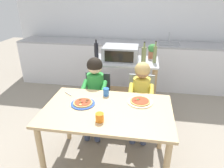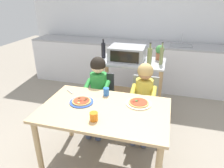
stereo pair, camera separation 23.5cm
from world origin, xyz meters
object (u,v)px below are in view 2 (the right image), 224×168
bottle_clear_vinegar (150,56)px  dining_chair_right (144,102)px  toaster_oven (127,53)px  child_in_yellow_shirt (143,93)px  bottle_tall_green_wine (161,55)px  dining_chair_left (100,97)px  child_in_green_shirt (97,87)px  pizza_plate_cream (139,103)px  serving_spoon (70,92)px  bottle_squat_spirits (103,50)px  dining_table (104,117)px  kitchen_island_cart (130,79)px  potted_herb_plant (160,52)px  drinking_cup_orange (94,117)px  drinking_cup_blue (106,92)px  pizza_plate_blue_rimmed (82,102)px

bottle_clear_vinegar → dining_chair_right: bearing=-90.2°
toaster_oven → child_in_yellow_shirt: toaster_oven is taller
bottle_tall_green_wine → dining_chair_right: 0.71m
dining_chair_right → toaster_oven: bearing=125.7°
bottle_clear_vinegar → dining_chair_right: 0.64m
dining_chair_left → child_in_green_shirt: child_in_green_shirt is taller
child_in_yellow_shirt → pizza_plate_cream: (-0.00, -0.41, 0.08)m
bottle_clear_vinegar → serving_spoon: bearing=-136.5°
bottle_squat_spirits → dining_table: (0.40, -1.23, -0.38)m
kitchen_island_cart → potted_herb_plant: bearing=22.8°
kitchen_island_cart → child_in_yellow_shirt: bearing=-64.6°
kitchen_island_cart → child_in_yellow_shirt: child_in_yellow_shirt is taller
kitchen_island_cart → dining_chair_left: kitchen_island_cart is taller
bottle_clear_vinegar → dining_chair_left: 0.90m
dining_chair_left → dining_chair_right: size_ratio=1.00×
child_in_yellow_shirt → serving_spoon: size_ratio=7.35×
bottle_squat_spirits → drinking_cup_orange: (0.37, -1.45, -0.24)m
bottle_clear_vinegar → pizza_plate_cream: size_ratio=1.18×
kitchen_island_cart → toaster_oven: size_ratio=1.94×
bottle_tall_green_wine → child_in_yellow_shirt: size_ratio=0.31×
dining_chair_right → child_in_yellow_shirt: 0.23m
dining_table → serving_spoon: bearing=153.9°
dining_chair_right → bottle_squat_spirits: bearing=145.0°
drinking_cup_blue → bottle_squat_spirits: bearing=109.4°
bottle_tall_green_wine → dining_table: size_ratio=0.24×
toaster_oven → child_in_green_shirt: 0.74m
child_in_green_shirt → dining_chair_left: bearing=90.0°
pizza_plate_blue_rimmed → bottle_tall_green_wine: bearing=54.8°
kitchen_island_cart → pizza_plate_blue_rimmed: bearing=-106.1°
toaster_oven → bottle_tall_green_wine: 0.51m
dining_chair_left → drinking_cup_orange: (0.25, -0.91, 0.30)m
kitchen_island_cart → child_in_green_shirt: 0.71m
dining_chair_right → drinking_cup_blue: 0.65m
toaster_oven → pizza_plate_blue_rimmed: (-0.26, -1.14, -0.25)m
child_in_yellow_shirt → drinking_cup_orange: child_in_yellow_shirt is taller
dining_chair_right → pizza_plate_cream: (-0.00, -0.53, 0.27)m
bottle_tall_green_wine → pizza_plate_blue_rimmed: bearing=-125.2°
kitchen_island_cart → drinking_cup_blue: size_ratio=11.12×
toaster_oven → drinking_cup_blue: (-0.05, -0.90, -0.22)m
dining_table → dining_chair_left: dining_chair_left is taller
serving_spoon → bottle_squat_spirits: bearing=83.0°
child_in_yellow_shirt → bottle_tall_green_wine: bearing=73.7°
child_in_green_shirt → child_in_yellow_shirt: bearing=2.7°
child_in_yellow_shirt → pizza_plate_cream: 0.41m
bottle_tall_green_wine → dining_chair_right: bearing=-110.5°
drinking_cup_blue → pizza_plate_blue_rimmed: bearing=-130.8°
toaster_oven → bottle_squat_spirits: (-0.38, 0.03, 0.02)m
pizza_plate_cream → bottle_squat_spirits: bearing=125.1°
dining_table → dining_chair_right: 0.80m
child_in_green_shirt → serving_spoon: bearing=-127.2°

